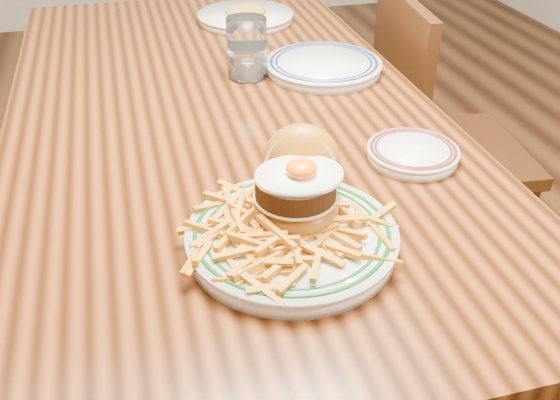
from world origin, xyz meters
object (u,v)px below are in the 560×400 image
object	(u,v)px
table	(223,142)
chair_right	(431,140)
side_plate	(413,153)
main_plate	(294,218)

from	to	relation	value
table	chair_right	distance (m)	0.70
table	side_plate	world-z (taller)	side_plate
main_plate	side_plate	world-z (taller)	main_plate
chair_right	side_plate	world-z (taller)	chair_right
main_plate	side_plate	bearing A→B (deg)	55.84
chair_right	main_plate	distance (m)	0.99
table	main_plate	bearing A→B (deg)	-87.74
table	side_plate	xyz separation A→B (m)	(0.28, -0.31, 0.10)
table	main_plate	world-z (taller)	main_plate
chair_right	side_plate	size ratio (longest dim) A/B	5.43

